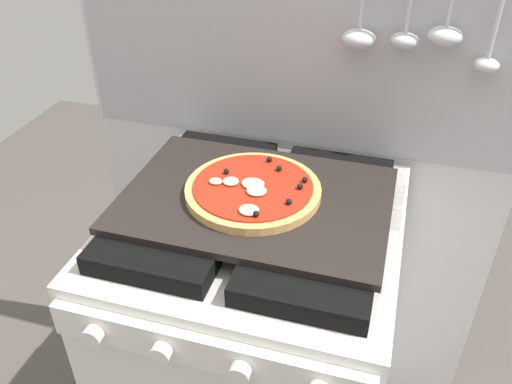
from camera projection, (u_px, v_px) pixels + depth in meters
kitchen_backsplash at (292, 167)px, 1.41m from camera, size 1.10×0.09×1.55m
stove at (256, 348)px, 1.33m from camera, size 0.60×0.64×0.90m
baking_tray at (256, 199)px, 1.07m from camera, size 0.54×0.38×0.02m
pizza_left at (253, 190)px, 1.07m from camera, size 0.28×0.28×0.03m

